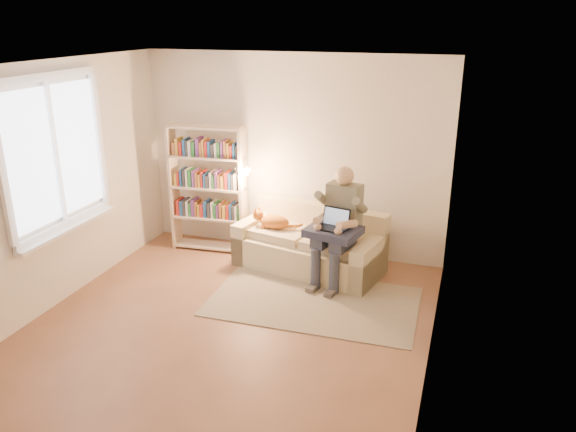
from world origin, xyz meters
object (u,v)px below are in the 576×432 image
(laptop, at_px, (334,223))
(cat, at_px, (275,221))
(person, at_px, (339,220))
(bookshelf, at_px, (208,183))
(sofa, at_px, (310,247))

(laptop, bearing_deg, cat, 169.73)
(person, xyz_separation_m, cat, (-0.86, 0.21, -0.19))
(bookshelf, bearing_deg, laptop, -20.33)
(bookshelf, bearing_deg, sofa, -10.80)
(sofa, relative_size, laptop, 5.10)
(person, bearing_deg, sofa, 162.31)
(person, xyz_separation_m, laptop, (-0.03, -0.13, 0.01))
(sofa, bearing_deg, laptop, -31.70)
(laptop, relative_size, bookshelf, 0.22)
(sofa, distance_m, laptop, 0.72)
(person, distance_m, cat, 0.91)
(laptop, height_order, bookshelf, bookshelf)
(laptop, bearing_deg, person, 87.83)
(person, bearing_deg, laptop, -92.17)
(person, distance_m, bookshelf, 1.92)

